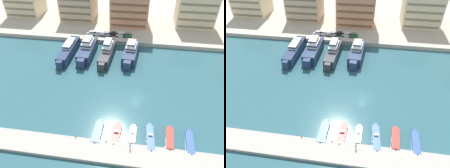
# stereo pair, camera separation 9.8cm
# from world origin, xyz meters

# --- Properties ---
(ground_plane) EXTENTS (400.00, 400.00, 0.00)m
(ground_plane) POSITION_xyz_m (0.00, 0.00, 0.00)
(ground_plane) COLOR #2D5B66
(quay_promenade) EXTENTS (180.00, 70.00, 1.65)m
(quay_promenade) POSITION_xyz_m (0.00, 67.44, 0.82)
(quay_promenade) COLOR #BCB29E
(quay_promenade) RESTS_ON ground
(pier_dock) EXTENTS (120.00, 6.00, 0.83)m
(pier_dock) POSITION_xyz_m (0.00, -20.38, 0.42)
(pier_dock) COLOR #A8A399
(pier_dock) RESTS_ON ground
(yacht_navy_far_left) EXTENTS (4.27, 21.38, 6.64)m
(yacht_navy_far_left) POSITION_xyz_m (-28.01, 21.48, 2.02)
(yacht_navy_far_left) COLOR navy
(yacht_navy_far_left) RESTS_ON ground
(yacht_navy_left) EXTENTS (5.20, 19.73, 8.33)m
(yacht_navy_left) POSITION_xyz_m (-20.77, 22.61, 2.42)
(yacht_navy_left) COLOR navy
(yacht_navy_left) RESTS_ON ground
(yacht_charcoal_mid_left) EXTENTS (4.79, 19.87, 8.26)m
(yacht_charcoal_mid_left) POSITION_xyz_m (-12.76, 21.85, 2.33)
(yacht_charcoal_mid_left) COLOR #333338
(yacht_charcoal_mid_left) RESTS_ON ground
(yacht_navy_center_left) EXTENTS (5.83, 18.03, 8.13)m
(yacht_navy_center_left) POSITION_xyz_m (-3.85, 22.74, 2.37)
(yacht_navy_center_left) COLOR navy
(yacht_navy_center_left) RESTS_ON ground
(motorboat_blue_far_left) EXTENTS (2.29, 7.93, 0.93)m
(motorboat_blue_far_left) POSITION_xyz_m (-9.17, -14.73, 0.47)
(motorboat_blue_far_left) COLOR #33569E
(motorboat_blue_far_left) RESTS_ON ground
(motorboat_red_left) EXTENTS (2.47, 7.46, 1.31)m
(motorboat_red_left) POSITION_xyz_m (-4.39, -14.66, 0.43)
(motorboat_red_left) COLOR red
(motorboat_red_left) RESTS_ON ground
(motorboat_cream_mid_left) EXTENTS (1.96, 6.30, 1.20)m
(motorboat_cream_mid_left) POSITION_xyz_m (-0.22, -14.32, 0.44)
(motorboat_cream_mid_left) COLOR beige
(motorboat_cream_mid_left) RESTS_ON ground
(motorboat_blue_center_left) EXTENTS (2.37, 8.73, 1.29)m
(motorboat_blue_center_left) POSITION_xyz_m (4.25, -14.56, 0.44)
(motorboat_blue_center_left) COLOR #33569E
(motorboat_blue_center_left) RESTS_ON ground
(motorboat_red_center) EXTENTS (2.16, 7.49, 1.03)m
(motorboat_red_center) POSITION_xyz_m (9.03, -14.22, 0.52)
(motorboat_red_center) COLOR red
(motorboat_red_center) RESTS_ON ground
(motorboat_blue_center_right) EXTENTS (2.01, 7.83, 0.87)m
(motorboat_blue_center_right) POSITION_xyz_m (13.93, -14.63, 0.42)
(motorboat_blue_center_right) COLOR #33569E
(motorboat_blue_center_right) RESTS_ON ground
(car_silver_far_left) EXTENTS (4.20, 2.12, 1.80)m
(car_silver_far_left) POSITION_xyz_m (-22.13, 36.67, 2.62)
(car_silver_far_left) COLOR #B7BCC1
(car_silver_far_left) RESTS_ON quay_promenade
(car_silver_left) EXTENTS (4.11, 1.94, 1.80)m
(car_silver_left) POSITION_xyz_m (-19.27, 36.74, 2.62)
(car_silver_left) COLOR #B7BCC1
(car_silver_left) RESTS_ON quay_promenade
(car_grey_mid_left) EXTENTS (4.10, 1.92, 1.80)m
(car_grey_mid_left) POSITION_xyz_m (-15.68, 36.47, 2.62)
(car_grey_mid_left) COLOR slate
(car_grey_mid_left) RESTS_ON quay_promenade
(car_black_center_left) EXTENTS (4.24, 2.22, 1.80)m
(car_black_center_left) POSITION_xyz_m (-12.63, 37.04, 2.62)
(car_black_center_left) COLOR black
(car_black_center_left) RESTS_ON quay_promenade
(car_white_center) EXTENTS (4.16, 2.03, 1.80)m
(car_white_center) POSITION_xyz_m (-9.34, 37.00, 2.62)
(car_white_center) COLOR white
(car_white_center) RESTS_ON quay_promenade
(car_green_center_right) EXTENTS (4.11, 1.94, 1.80)m
(car_green_center_right) POSITION_xyz_m (-6.14, 36.77, 2.62)
(car_green_center_right) COLOR #2D6642
(car_green_center_right) RESTS_ON quay_promenade
(apartment_block_left) EXTENTS (16.52, 14.68, 18.23)m
(apartment_block_left) POSITION_xyz_m (-32.37, 55.00, 9.83)
(apartment_block_left) COLOR #C6AD89
(apartment_block_left) RESTS_ON quay_promenade
(apartment_block_mid_left) EXTENTS (17.72, 12.75, 24.47)m
(apartment_block_mid_left) POSITION_xyz_m (-6.83, 51.30, 12.95)
(apartment_block_mid_left) COLOR tan
(apartment_block_mid_left) RESTS_ON quay_promenade
(apartment_block_center_left) EXTENTS (17.15, 13.94, 18.92)m
(apartment_block_center_left) POSITION_xyz_m (23.14, 54.64, 10.17)
(apartment_block_center_left) COLOR beige
(apartment_block_center_left) RESTS_ON quay_promenade
(pedestrian_near_edge) EXTENTS (0.27, 0.61, 1.59)m
(pedestrian_near_edge) POSITION_xyz_m (-0.53, -18.74, 1.78)
(pedestrian_near_edge) COLOR #4C515B
(pedestrian_near_edge) RESTS_ON pier_dock
(bollard_west) EXTENTS (0.20, 0.20, 0.61)m
(bollard_west) POSITION_xyz_m (-14.15, -17.63, 1.16)
(bollard_west) COLOR #2D2D33
(bollard_west) RESTS_ON pier_dock
(bollard_west_mid) EXTENTS (0.20, 0.20, 0.61)m
(bollard_west_mid) POSITION_xyz_m (-6.45, -17.63, 1.16)
(bollard_west_mid) COLOR #2D2D33
(bollard_west_mid) RESTS_ON pier_dock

